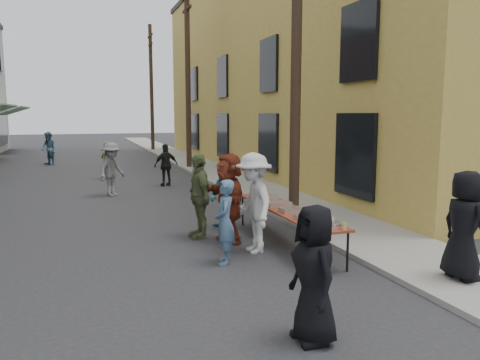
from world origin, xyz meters
TOP-DOWN VIEW (x-y plane):
  - ground at (0.00, 0.00)m, footprint 120.00×120.00m
  - sidewalk at (5.00, 15.00)m, footprint 2.20×60.00m
  - building_ochre at (11.10, 14.00)m, footprint 10.00×28.00m
  - utility_pole_near at (4.30, 3.00)m, footprint 0.26×0.26m
  - utility_pole_mid at (4.30, 15.00)m, footprint 0.26×0.26m
  - utility_pole_far at (4.30, 27.00)m, footprint 0.26×0.26m
  - serving_table at (3.15, 0.95)m, footprint 0.70×4.00m
  - catering_tray_sausage at (3.15, -0.70)m, footprint 0.50×0.33m
  - catering_tray_foil_b at (3.15, -0.05)m, footprint 0.50×0.33m
  - catering_tray_buns at (3.15, 0.65)m, footprint 0.50×0.33m
  - catering_tray_foil_d at (3.15, 1.35)m, footprint 0.50×0.33m
  - catering_tray_buns_end at (3.15, 2.05)m, footprint 0.50×0.33m
  - condiment_jar_a at (2.93, -1.00)m, footprint 0.07×0.07m
  - condiment_jar_b at (2.93, -0.90)m, footprint 0.07×0.07m
  - condiment_jar_c at (2.93, -0.80)m, footprint 0.07×0.07m
  - cup_stack at (3.35, -0.95)m, footprint 0.08×0.08m
  - guest_front_a at (1.73, -2.94)m, footprint 0.53×0.81m
  - guest_front_b at (1.60, 0.19)m, footprint 0.51×0.64m
  - guest_front_c at (2.32, 2.58)m, footprint 0.81×0.92m
  - guest_front_d at (2.34, 0.69)m, footprint 0.73×1.26m
  - guest_front_e at (1.60, 2.09)m, footprint 0.52×1.11m
  - guest_queue_back at (2.10, 1.51)m, footprint 0.65×1.77m
  - server at (4.81, -2.04)m, footprint 0.56×0.85m
  - passerby_left at (0.17, 8.13)m, footprint 1.24×1.28m
  - passerby_mid at (2.22, 9.67)m, footprint 0.99×0.58m
  - passerby_right at (0.22, 12.43)m, footprint 0.63×0.68m
  - passerby_far at (-2.34, 18.90)m, footprint 1.04×1.08m

SIDE VIEW (x-z plane):
  - ground at x=0.00m, z-range 0.00..0.00m
  - sidewalk at x=5.00m, z-range 0.00..0.10m
  - serving_table at x=3.15m, z-range 0.34..1.09m
  - guest_front_b at x=1.60m, z-range 0.00..1.52m
  - passerby_right at x=0.22m, z-range 0.00..1.56m
  - passerby_mid at x=2.22m, z-range 0.00..1.58m
  - catering_tray_sausage at x=3.15m, z-range 0.75..0.83m
  - catering_tray_foil_b at x=3.15m, z-range 0.75..0.83m
  - catering_tray_buns at x=3.15m, z-range 0.75..0.83m
  - catering_tray_foil_d at x=3.15m, z-range 0.75..0.83m
  - catering_tray_buns_end at x=3.15m, z-range 0.75..0.83m
  - condiment_jar_a at x=2.93m, z-range 0.75..0.83m
  - condiment_jar_b at x=2.93m, z-range 0.75..0.83m
  - condiment_jar_c at x=2.93m, z-range 0.75..0.83m
  - guest_front_c at x=2.32m, z-range 0.00..1.58m
  - cup_stack at x=3.35m, z-range 0.75..0.87m
  - guest_front_a at x=1.73m, z-range 0.00..1.65m
  - passerby_far at x=-2.34m, z-range 0.00..1.75m
  - passerby_left at x=0.17m, z-range 0.00..1.75m
  - guest_front_e at x=1.60m, z-range 0.00..1.84m
  - guest_queue_back at x=2.10m, z-range 0.00..1.88m
  - server at x=4.81m, z-range 0.10..1.82m
  - guest_front_d at x=2.34m, z-range 0.00..1.94m
  - utility_pole_near at x=4.30m, z-range 0.00..9.00m
  - utility_pole_mid at x=4.30m, z-range 0.00..9.00m
  - utility_pole_far at x=4.30m, z-range 0.00..9.00m
  - building_ochre at x=11.10m, z-range 0.00..10.00m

